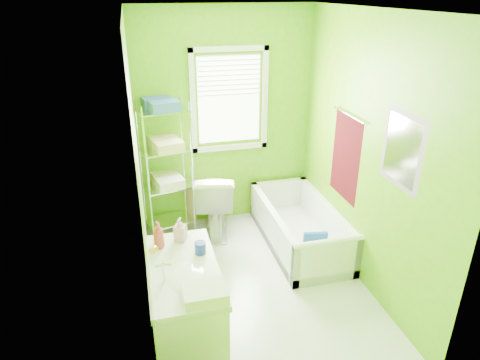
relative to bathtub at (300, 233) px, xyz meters
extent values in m
plane|color=silver|center=(-0.68, -0.57, -0.16)|extent=(2.90, 2.90, 0.00)
cube|color=#549607|center=(-0.68, 0.88, 1.14)|extent=(2.10, 0.04, 2.60)
cube|color=#549607|center=(-0.68, -2.02, 1.14)|extent=(2.10, 0.04, 2.60)
cube|color=#549607|center=(-1.73, -0.57, 1.14)|extent=(0.04, 2.90, 2.60)
cube|color=#549607|center=(0.37, -0.57, 1.14)|extent=(0.04, 2.90, 2.60)
cube|color=white|center=(-0.68, -0.57, 2.44)|extent=(2.10, 2.90, 0.04)
cube|color=white|center=(-0.63, 0.87, 1.39)|extent=(0.74, 0.01, 1.01)
cube|color=white|center=(-0.63, 0.85, 0.81)|extent=(0.92, 0.05, 0.06)
cube|color=white|center=(-0.63, 0.85, 1.97)|extent=(0.92, 0.05, 0.06)
cube|color=white|center=(-1.06, 0.85, 1.39)|extent=(0.06, 0.05, 1.22)
cube|color=white|center=(-0.20, 0.85, 1.39)|extent=(0.06, 0.05, 1.22)
cube|color=white|center=(-0.63, 0.84, 1.68)|extent=(0.72, 0.02, 0.50)
cube|color=white|center=(-1.72, -1.57, 0.84)|extent=(0.02, 0.80, 2.00)
sphere|color=gold|center=(-1.68, -1.24, 0.84)|extent=(0.07, 0.07, 0.07)
cube|color=#43070D|center=(0.35, -0.22, 0.99)|extent=(0.02, 0.58, 0.90)
cylinder|color=silver|center=(0.34, -0.22, 1.44)|extent=(0.02, 0.62, 0.02)
cube|color=#CC5972|center=(0.36, -1.12, 1.39)|extent=(0.02, 0.54, 0.64)
cube|color=white|center=(0.35, -1.12, 1.39)|extent=(0.01, 0.44, 0.54)
cube|color=white|center=(0.00, 0.04, -0.11)|extent=(0.74, 1.58, 0.11)
cube|color=white|center=(-0.33, 0.04, 0.07)|extent=(0.07, 1.58, 0.47)
cube|color=white|center=(0.33, 0.04, 0.07)|extent=(0.07, 1.58, 0.47)
cube|color=white|center=(0.00, -0.71, 0.07)|extent=(0.74, 0.07, 0.47)
cube|color=white|center=(0.00, 0.79, 0.07)|extent=(0.74, 0.07, 0.47)
cylinder|color=white|center=(0.00, -0.71, 0.31)|extent=(0.74, 0.07, 0.07)
cylinder|color=#1244AA|center=(0.00, -0.50, -0.03)|extent=(0.37, 0.37, 0.06)
cylinder|color=yellow|center=(0.00, -0.50, 0.03)|extent=(0.34, 0.34, 0.05)
cube|color=#1244AA|center=(0.02, -0.36, 0.09)|extent=(0.26, 0.08, 0.24)
imported|color=white|center=(-0.89, 0.55, 0.24)|extent=(0.61, 0.87, 0.81)
cube|color=white|center=(-1.48, -1.22, 0.21)|extent=(0.51, 1.02, 0.74)
cube|color=white|center=(-1.48, -1.22, 0.61)|extent=(0.54, 1.05, 0.05)
ellipsoid|color=white|center=(-1.46, -1.36, 0.60)|extent=(0.35, 0.46, 0.12)
cylinder|color=silver|center=(-1.63, -1.36, 0.70)|extent=(0.03, 0.03, 0.16)
cylinder|color=silver|center=(-1.63, -1.36, 0.77)|extent=(0.12, 0.02, 0.02)
imported|color=#BE384E|center=(-1.63, -0.89, 0.75)|extent=(0.11, 0.11, 0.24)
imported|color=pink|center=(-1.44, -0.82, 0.73)|extent=(0.13, 0.13, 0.21)
cylinder|color=#192CA3|center=(-1.31, -1.06, 0.68)|extent=(0.09, 0.09, 0.10)
cube|color=white|center=(-1.37, -1.60, 0.67)|extent=(0.30, 0.24, 0.08)
cylinder|color=silver|center=(-1.65, 0.47, 0.65)|extent=(0.02, 0.02, 1.63)
cylinder|color=silver|center=(-1.71, 0.78, 0.65)|extent=(0.02, 0.02, 1.63)
cylinder|color=silver|center=(-1.14, 0.58, 0.65)|extent=(0.02, 0.02, 1.63)
cylinder|color=silver|center=(-1.21, 0.89, 0.65)|extent=(0.02, 0.02, 1.63)
cube|color=silver|center=(-1.43, 0.68, -0.01)|extent=(0.60, 0.44, 0.02)
cube|color=silver|center=(-1.43, 0.68, 0.45)|extent=(0.60, 0.44, 0.02)
cube|color=silver|center=(-1.43, 0.68, 0.91)|extent=(0.60, 0.44, 0.02)
cube|color=silver|center=(-1.43, 0.68, 1.36)|extent=(0.60, 0.44, 0.02)
cube|color=#315CB4|center=(-1.40, 0.58, 1.43)|extent=(0.34, 0.26, 0.11)
cube|color=#315CB4|center=(-1.47, 0.79, 1.43)|extent=(0.34, 0.26, 0.11)
cube|color=#DBC585|center=(-1.38, 0.58, 0.97)|extent=(0.34, 0.26, 0.11)
cube|color=#DBC585|center=(-1.44, 0.80, 0.97)|extent=(0.34, 0.26, 0.11)
cube|color=white|center=(-1.40, 0.60, 0.51)|extent=(0.34, 0.26, 0.11)
cube|color=#DBC585|center=(-1.45, 0.81, 0.51)|extent=(0.34, 0.26, 0.11)
cube|color=pink|center=(-1.16, 0.74, 0.19)|extent=(0.09, 0.28, 0.51)
camera|label=1|loc=(-1.70, -3.95, 2.59)|focal=32.00mm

